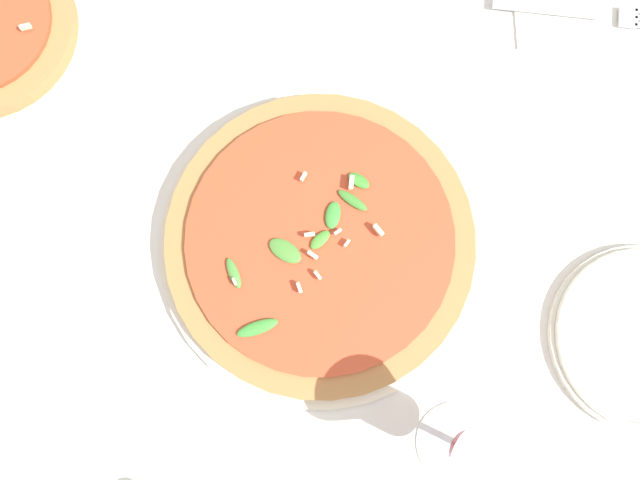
% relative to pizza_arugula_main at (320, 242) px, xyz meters
% --- Properties ---
extents(ground_plane, '(6.00, 6.00, 0.00)m').
position_rel_pizza_arugula_main_xyz_m(ground_plane, '(0.04, -0.04, -0.02)').
color(ground_plane, silver).
extents(pizza_arugula_main, '(0.33, 0.33, 0.05)m').
position_rel_pizza_arugula_main_xyz_m(pizza_arugula_main, '(0.00, 0.00, 0.00)').
color(pizza_arugula_main, silver).
rests_on(pizza_arugula_main, ground_plane).
extents(wine_glass, '(0.08, 0.08, 0.16)m').
position_rel_pizza_arugula_main_xyz_m(wine_glass, '(0.12, -0.21, 0.09)').
color(wine_glass, white).
rests_on(wine_glass, ground_plane).
extents(napkin, '(0.13, 0.09, 0.01)m').
position_rel_pizza_arugula_main_xyz_m(napkin, '(0.30, 0.24, -0.01)').
color(napkin, silver).
rests_on(napkin, ground_plane).
extents(fork, '(0.20, 0.05, 0.00)m').
position_rel_pizza_arugula_main_xyz_m(fork, '(0.31, 0.24, -0.01)').
color(fork, silver).
rests_on(fork, ground_plane).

